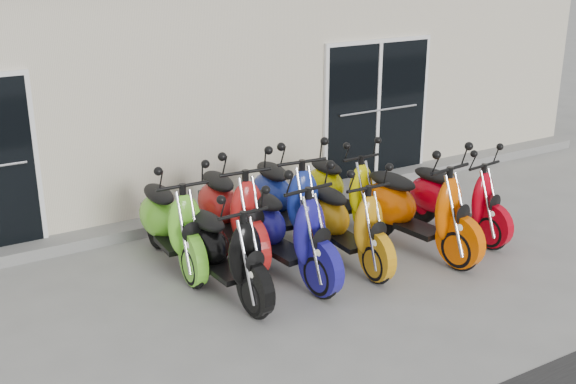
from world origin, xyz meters
name	(u,v)px	position (x,y,z in m)	size (l,w,h in m)	color
ground	(313,263)	(0.00, 0.00, 0.00)	(80.00, 80.00, 0.00)	gray
building	(152,71)	(0.00, 5.20, 1.60)	(14.00, 6.00, 3.20)	beige
front_step	(238,208)	(0.00, 2.02, 0.07)	(14.00, 0.40, 0.15)	gray
door_right	(377,106)	(2.60, 2.17, 1.26)	(2.02, 0.08, 2.22)	black
scooter_front_black	(224,238)	(-1.29, -0.18, 0.69)	(0.68, 1.86, 1.37)	black
scooter_front_blue	(283,217)	(-0.49, -0.11, 0.75)	(0.74, 2.03, 1.50)	navy
scooter_front_orange_a	(347,211)	(0.35, -0.19, 0.68)	(0.67, 1.85, 1.37)	orange
scooter_front_orange_b	(418,196)	(1.30, -0.37, 0.75)	(0.74, 2.04, 1.51)	#EC5700
scooter_front_red	(456,188)	(2.11, -0.20, 0.67)	(0.66, 1.81, 1.33)	#B40111
scooter_back_green	(171,211)	(-1.49, 0.83, 0.72)	(0.71, 1.95, 1.44)	#6EDA2E
scooter_back_red	(231,197)	(-0.71, 0.78, 0.75)	(0.74, 2.04, 1.51)	red
scooter_back_blue	(286,187)	(0.08, 0.78, 0.75)	(0.74, 2.04, 1.51)	navy
scooter_back_yellow	(342,179)	(1.05, 0.91, 0.66)	(0.65, 1.79, 1.32)	#D9D103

